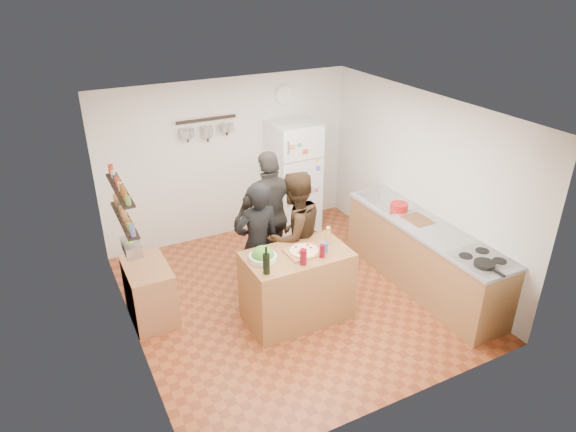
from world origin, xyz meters
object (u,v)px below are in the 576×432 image
prep_island (297,286)px  person_center (294,235)px  person_left (257,244)px  salt_canister (324,248)px  wine_bottle (266,264)px  wall_clock (284,95)px  skillet (485,264)px  salad_bowl (263,258)px  side_table (150,292)px  person_back (271,216)px  red_bowl (399,207)px  fridge (294,177)px  pepper_mill (328,236)px  counter_run (423,256)px

prep_island → person_center: person_center is taller
person_left → salt_canister: bearing=128.0°
prep_island → person_center: size_ratio=0.73×
wine_bottle → wall_clock: wall_clock is taller
wine_bottle → skillet: wine_bottle is taller
salad_bowl → skillet: size_ratio=1.36×
wine_bottle → side_table: (-1.10, 1.05, -0.67)m
side_table → prep_island: bearing=-27.4°
prep_island → wine_bottle: 0.79m
salad_bowl → person_left: size_ratio=0.19×
skillet → person_center: bearing=131.2°
salt_canister → wall_clock: size_ratio=0.42×
person_center → person_left: bearing=-20.0°
prep_island → person_back: 1.16m
wine_bottle → red_bowl: wine_bottle is taller
prep_island → wall_clock: (1.09, 2.49, 1.69)m
person_left → prep_island: bearing=113.5°
fridge → side_table: (-2.69, -1.33, -0.54)m
person_back → fridge: 1.44m
salt_canister → person_left: size_ratio=0.08×
prep_island → skillet: bearing=-35.0°
wall_clock → skillet: bearing=-80.0°
salad_bowl → salt_canister: 0.74m
red_bowl → wine_bottle: bearing=-165.4°
person_left → side_table: (-1.34, 0.27, -0.46)m
pepper_mill → person_back: 1.05m
skillet → wine_bottle: bearing=156.0°
prep_island → red_bowl: bearing=11.9°
pepper_mill → skillet: (1.29, -1.27, -0.06)m
wine_bottle → salt_canister: bearing=7.1°
wine_bottle → pepper_mill: bearing=15.9°
prep_island → person_back: (0.16, 1.05, 0.46)m
salad_bowl → person_center: person_center is taller
person_left → salad_bowl: bearing=71.3°
person_back → salt_canister: bearing=96.7°
person_center → side_table: (-1.83, 0.33, -0.49)m
person_left → person_back: 0.65m
salt_canister → person_left: bearing=129.5°
pepper_mill → fridge: size_ratio=0.10×
fridge → skillet: bearing=-79.1°
person_center → wall_clock: 2.52m
person_center → red_bowl: person_center is taller
salad_bowl → skillet: salad_bowl is taller
person_center → wall_clock: (0.86, 1.98, 1.29)m
pepper_mill → red_bowl: size_ratio=0.75×
pepper_mill → person_back: person_back is taller
prep_island → wall_clock: bearing=66.4°
person_left → counter_run: person_left is taller
salad_bowl → wall_clock: size_ratio=1.07×
person_center → side_table: bearing=-23.4°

